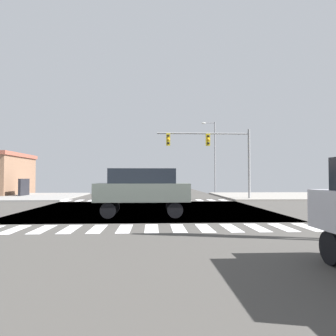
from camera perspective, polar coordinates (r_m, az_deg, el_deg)
ground at (r=19.17m, az=-3.71°, el=-7.52°), size 90.00×90.00×0.05m
sidewalk_corner_ne at (r=33.62m, az=19.44°, el=-4.79°), size 12.00×12.00×0.14m
sidewalk_corner_nw at (r=33.84m, az=-26.06°, el=-4.69°), size 12.00×12.00×0.14m
crosswalk_near at (r=11.93m, az=-5.45°, el=-10.89°), size 13.50×2.00×0.01m
crosswalk_far at (r=26.44m, az=-4.02°, el=-5.87°), size 13.50×2.00×0.01m
traffic_signal_mast at (r=27.32m, az=8.04°, el=3.85°), size 8.08×0.55×6.11m
street_lamp at (r=39.08m, az=8.21°, el=3.08°), size 1.78×0.32×8.78m
suv_farside_2 at (r=53.27m, az=-5.32°, el=-2.31°), size 1.96×4.60×2.34m
suv_crossing_3 at (r=15.59m, az=-4.68°, el=-3.61°), size 4.60×1.96×2.34m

